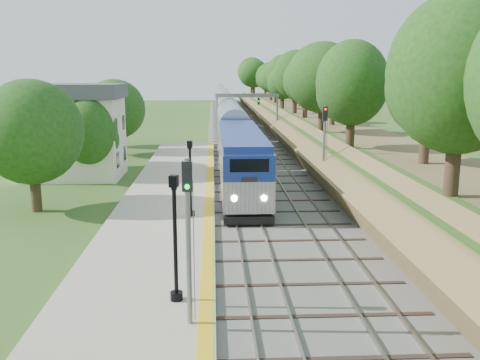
{
  "coord_description": "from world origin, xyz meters",
  "views": [
    {
      "loc": [
        -2.02,
        -16.12,
        8.95
      ],
      "look_at": [
        -0.5,
        14.29,
        2.8
      ],
      "focal_mm": 40.0,
      "sensor_mm": 36.0,
      "label": 1
    }
  ],
  "objects_px": {
    "lamppost_mid": "(175,246)",
    "signal_gantry": "(247,104)",
    "lamppost_far": "(190,183)",
    "train": "(224,109)",
    "signal_farside": "(324,139)",
    "signal_platform": "(188,224)",
    "station_building": "(73,130)"
  },
  "relations": [
    {
      "from": "lamppost_mid",
      "to": "lamppost_far",
      "type": "distance_m",
      "value": 12.29
    },
    {
      "from": "lamppost_mid",
      "to": "signal_platform",
      "type": "relative_size",
      "value": 0.84
    },
    {
      "from": "signal_platform",
      "to": "signal_farside",
      "type": "xyz_separation_m",
      "value": [
        9.1,
        21.76,
        0.12
      ]
    },
    {
      "from": "station_building",
      "to": "train",
      "type": "distance_m",
      "value": 55.93
    },
    {
      "from": "train",
      "to": "signal_farside",
      "type": "height_order",
      "value": "signal_farside"
    },
    {
      "from": "signal_gantry",
      "to": "lamppost_far",
      "type": "distance_m",
      "value": 40.07
    },
    {
      "from": "train",
      "to": "lamppost_mid",
      "type": "height_order",
      "value": "lamppost_mid"
    },
    {
      "from": "signal_platform",
      "to": "station_building",
      "type": "bearing_deg",
      "value": 111.06
    },
    {
      "from": "train",
      "to": "lamppost_far",
      "type": "relative_size",
      "value": 31.19
    },
    {
      "from": "station_building",
      "to": "train",
      "type": "height_order",
      "value": "station_building"
    },
    {
      "from": "lamppost_far",
      "to": "signal_gantry",
      "type": "bearing_deg",
      "value": 81.52
    },
    {
      "from": "lamppost_mid",
      "to": "signal_farside",
      "type": "relative_size",
      "value": 0.75
    },
    {
      "from": "train",
      "to": "lamppost_mid",
      "type": "relative_size",
      "value": 29.35
    },
    {
      "from": "signal_gantry",
      "to": "train",
      "type": "relative_size",
      "value": 0.06
    },
    {
      "from": "signal_platform",
      "to": "signal_farside",
      "type": "relative_size",
      "value": 0.9
    },
    {
      "from": "lamppost_mid",
      "to": "station_building",
      "type": "bearing_deg",
      "value": 111.37
    },
    {
      "from": "station_building",
      "to": "lamppost_mid",
      "type": "height_order",
      "value": "station_building"
    },
    {
      "from": "station_building",
      "to": "signal_gantry",
      "type": "distance_m",
      "value": 29.94
    },
    {
      "from": "signal_gantry",
      "to": "train",
      "type": "distance_m",
      "value": 29.35
    },
    {
      "from": "train",
      "to": "signal_farside",
      "type": "distance_m",
      "value": 61.52
    },
    {
      "from": "signal_gantry",
      "to": "signal_platform",
      "type": "height_order",
      "value": "signal_gantry"
    },
    {
      "from": "signal_farside",
      "to": "signal_platform",
      "type": "bearing_deg",
      "value": -112.7
    },
    {
      "from": "station_building",
      "to": "lamppost_mid",
      "type": "distance_m",
      "value": 28.88
    },
    {
      "from": "signal_gantry",
      "to": "station_building",
      "type": "bearing_deg",
      "value": -123.38
    },
    {
      "from": "signal_gantry",
      "to": "lamppost_mid",
      "type": "xyz_separation_m",
      "value": [
        -5.96,
        -51.84,
        -2.26
      ]
    },
    {
      "from": "signal_farside",
      "to": "signal_gantry",
      "type": "bearing_deg",
      "value": 96.64
    },
    {
      "from": "train",
      "to": "lamppost_far",
      "type": "bearing_deg",
      "value": -92.86
    },
    {
      "from": "signal_gantry",
      "to": "signal_farside",
      "type": "bearing_deg",
      "value": -83.36
    },
    {
      "from": "station_building",
      "to": "lamppost_mid",
      "type": "xyz_separation_m",
      "value": [
        10.51,
        -26.85,
        -1.53
      ]
    },
    {
      "from": "lamppost_mid",
      "to": "lamppost_far",
      "type": "height_order",
      "value": "lamppost_mid"
    },
    {
      "from": "lamppost_mid",
      "to": "signal_gantry",
      "type": "bearing_deg",
      "value": 83.44
    },
    {
      "from": "train",
      "to": "signal_platform",
      "type": "relative_size",
      "value": 24.63
    }
  ]
}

